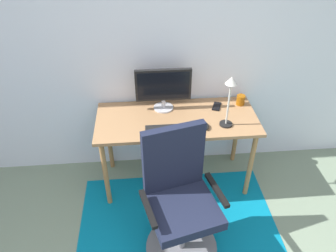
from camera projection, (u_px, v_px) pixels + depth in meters
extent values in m
cube|color=silver|center=(134.00, 43.00, 2.79)|extent=(6.00, 0.10, 2.60)
cube|color=#076E91|center=(180.00, 238.00, 2.73)|extent=(1.71, 1.48, 0.01)
cube|color=#9D734B|center=(177.00, 119.00, 2.85)|extent=(1.41, 0.61, 0.03)
cylinder|color=#A77341|center=(106.00, 174.00, 2.83)|extent=(0.04, 0.04, 0.73)
cylinder|color=#A77341|center=(250.00, 165.00, 2.92)|extent=(0.04, 0.04, 0.73)
cylinder|color=#A77341|center=(109.00, 139.00, 3.22)|extent=(0.04, 0.04, 0.73)
cylinder|color=#A77341|center=(236.00, 133.00, 3.31)|extent=(0.04, 0.04, 0.73)
cylinder|color=#B2B2B7|center=(163.00, 108.00, 2.96)|extent=(0.18, 0.18, 0.01)
cylinder|color=#B2B2B7|center=(163.00, 103.00, 2.93)|extent=(0.04, 0.04, 0.08)
cube|color=black|center=(163.00, 85.00, 2.82)|extent=(0.49, 0.04, 0.30)
cube|color=black|center=(163.00, 86.00, 2.80)|extent=(0.45, 0.00, 0.26)
cube|color=black|center=(171.00, 130.00, 2.68)|extent=(0.43, 0.13, 0.02)
ellipsoid|color=black|center=(206.00, 126.00, 2.71)|extent=(0.06, 0.10, 0.03)
cylinder|color=#924D0B|center=(241.00, 100.00, 2.99)|extent=(0.08, 0.08, 0.09)
cube|color=black|center=(217.00, 106.00, 2.98)|extent=(0.11, 0.16, 0.01)
cylinder|color=black|center=(226.00, 124.00, 2.75)|extent=(0.11, 0.11, 0.01)
cylinder|color=beige|center=(228.00, 104.00, 2.63)|extent=(0.02, 0.02, 0.38)
cone|color=beige|center=(232.00, 80.00, 2.50)|extent=(0.10, 0.10, 0.06)
cylinder|color=slate|center=(181.00, 247.00, 2.63)|extent=(0.57, 0.57, 0.05)
cylinder|color=slate|center=(182.00, 230.00, 2.50)|extent=(0.06, 0.06, 0.41)
cube|color=#191E33|center=(183.00, 209.00, 2.35)|extent=(0.59, 0.59, 0.08)
cube|color=#191E33|center=(173.00, 158.00, 2.32)|extent=(0.46, 0.17, 0.55)
cube|color=black|center=(148.00, 208.00, 2.22)|extent=(0.12, 0.34, 0.03)
cube|color=black|center=(217.00, 190.00, 2.35)|extent=(0.12, 0.34, 0.03)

